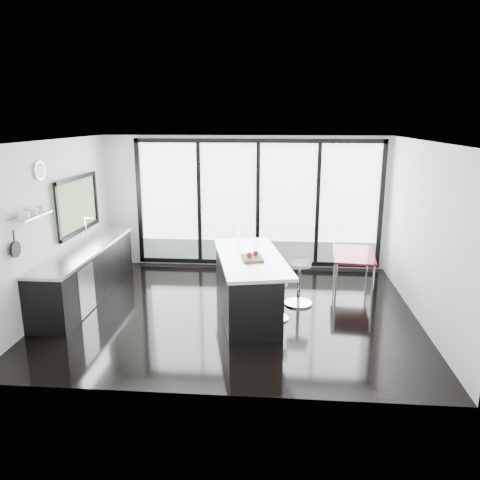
# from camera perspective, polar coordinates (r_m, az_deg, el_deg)

# --- Properties ---
(floor) EXTENTS (6.00, 5.00, 0.00)m
(floor) POSITION_cam_1_polar(r_m,az_deg,el_deg) (7.96, -0.91, -8.57)
(floor) COLOR black
(floor) RESTS_ON ground
(ceiling) EXTENTS (6.00, 5.00, 0.00)m
(ceiling) POSITION_cam_1_polar(r_m,az_deg,el_deg) (7.33, -0.99, 12.00)
(ceiling) COLOR white
(ceiling) RESTS_ON wall_back
(wall_back) EXTENTS (6.00, 0.09, 2.80)m
(wall_back) POSITION_cam_1_polar(r_m,az_deg,el_deg) (9.94, 2.02, 3.78)
(wall_back) COLOR silver
(wall_back) RESTS_ON ground
(wall_front) EXTENTS (6.00, 0.00, 2.80)m
(wall_front) POSITION_cam_1_polar(r_m,az_deg,el_deg) (5.14, -3.71, -5.10)
(wall_front) COLOR silver
(wall_front) RESTS_ON ground
(wall_left) EXTENTS (0.26, 5.00, 2.80)m
(wall_left) POSITION_cam_1_polar(r_m,az_deg,el_deg) (8.56, -21.02, 3.05)
(wall_left) COLOR silver
(wall_left) RESTS_ON ground
(wall_right) EXTENTS (0.00, 5.00, 2.80)m
(wall_right) POSITION_cam_1_polar(r_m,az_deg,el_deg) (7.82, 21.49, 0.78)
(wall_right) COLOR silver
(wall_right) RESTS_ON ground
(counter_cabinets) EXTENTS (0.69, 3.24, 1.36)m
(counter_cabinets) POSITION_cam_1_polar(r_m,az_deg,el_deg) (8.81, -18.26, -3.78)
(counter_cabinets) COLOR black
(counter_cabinets) RESTS_ON floor
(island) EXTENTS (1.48, 2.54, 1.26)m
(island) POSITION_cam_1_polar(r_m,az_deg,el_deg) (7.72, 0.71, -5.38)
(island) COLOR black
(island) RESTS_ON floor
(bar_stool_near) EXTENTS (0.49, 0.49, 0.62)m
(bar_stool_near) POSITION_cam_1_polar(r_m,az_deg,el_deg) (7.55, 4.53, -7.40)
(bar_stool_near) COLOR silver
(bar_stool_near) RESTS_ON floor
(bar_stool_far) EXTENTS (0.48, 0.48, 0.76)m
(bar_stool_far) POSITION_cam_1_polar(r_m,az_deg,el_deg) (8.14, 7.18, -5.26)
(bar_stool_far) COLOR silver
(bar_stool_far) RESTS_ON floor
(red_table) EXTENTS (0.86, 1.35, 0.69)m
(red_table) POSITION_cam_1_polar(r_m,az_deg,el_deg) (9.09, 13.56, -3.68)
(red_table) COLOR maroon
(red_table) RESTS_ON floor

